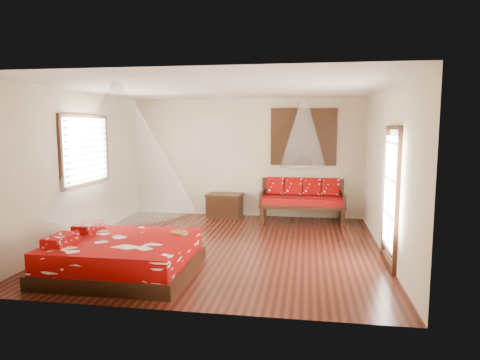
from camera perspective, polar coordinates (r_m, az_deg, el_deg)
name	(u,v)px	position (r m, az deg, el deg)	size (l,w,h in m)	color
room	(224,169)	(7.53, -2.12, 1.47)	(5.54, 5.54, 2.84)	black
bed	(122,256)	(6.61, -15.42, -9.76)	(2.03, 1.84, 0.64)	black
daybed	(302,198)	(9.87, 8.30, -2.37)	(1.89, 0.84, 0.97)	black
storage_chest	(225,205)	(10.16, -2.05, -3.40)	(0.86, 0.65, 0.56)	black
shutter_panel	(304,137)	(10.07, 8.47, 5.69)	(1.52, 0.06, 1.32)	black
window_left	(86,150)	(8.63, -19.85, 3.78)	(0.10, 1.74, 1.34)	black
glazed_door	(391,197)	(6.95, 19.43, -2.17)	(0.08, 1.02, 2.16)	black
wine_tray	(179,230)	(6.73, -8.14, -6.59)	(0.26, 0.26, 0.21)	brown
mosquito_net_main	(120,147)	(6.33, -15.77, 4.21)	(2.11, 2.11, 1.80)	white
mosquito_net_daybed	(303,133)	(9.60, 8.45, 6.22)	(1.01, 1.01, 1.50)	white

